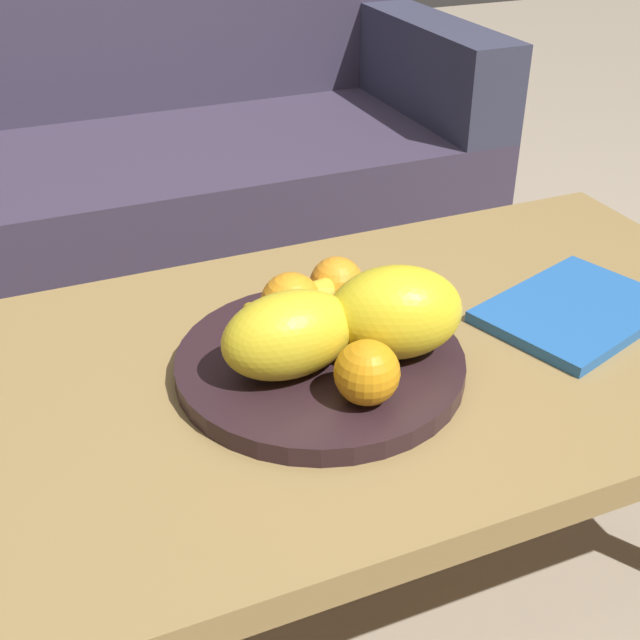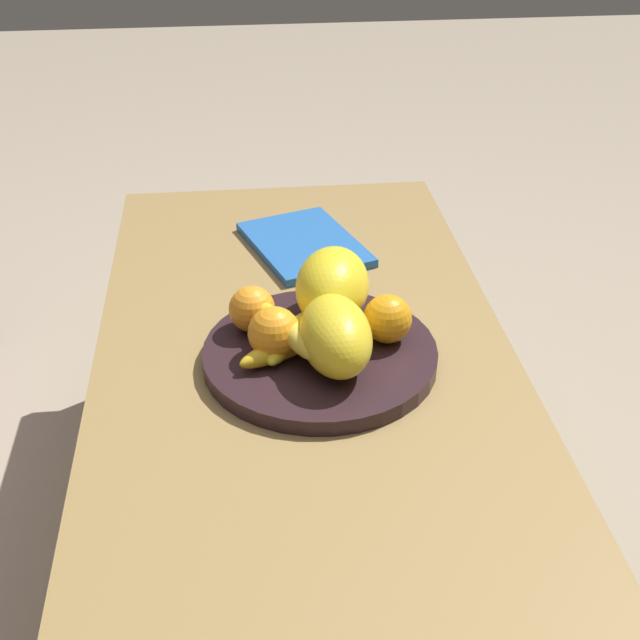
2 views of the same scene
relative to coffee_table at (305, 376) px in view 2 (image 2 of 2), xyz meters
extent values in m
plane|color=tan|center=(0.00, 0.00, -0.40)|extent=(8.00, 8.00, 0.00)
cube|color=olive|center=(0.00, 0.00, 0.03)|extent=(1.27, 0.64, 0.04)
cylinder|color=olive|center=(0.59, -0.28, -0.20)|extent=(0.05, 0.05, 0.41)
cylinder|color=olive|center=(0.59, 0.28, -0.20)|extent=(0.05, 0.05, 0.41)
cylinder|color=#2C1B20|center=(-0.03, -0.02, 0.06)|extent=(0.35, 0.35, 0.03)
ellipsoid|color=yellow|center=(-0.07, -0.04, 0.12)|extent=(0.17, 0.11, 0.10)
ellipsoid|color=yellow|center=(0.06, -0.05, 0.13)|extent=(0.18, 0.15, 0.11)
sphere|color=orange|center=(-0.02, -0.12, 0.11)|extent=(0.07, 0.07, 0.07)
sphere|color=orange|center=(-0.04, 0.05, 0.11)|extent=(0.08, 0.08, 0.08)
sphere|color=orange|center=(0.04, 0.08, 0.11)|extent=(0.07, 0.07, 0.07)
ellipsoid|color=yellow|center=(-0.02, 0.02, 0.09)|extent=(0.15, 0.10, 0.03)
ellipsoid|color=yellow|center=(-0.05, 0.04, 0.09)|extent=(0.10, 0.15, 0.03)
ellipsoid|color=yellow|center=(-0.03, 0.04, 0.11)|extent=(0.15, 0.10, 0.03)
ellipsoid|color=gold|center=(-0.05, 0.02, 0.11)|extent=(0.15, 0.08, 0.03)
cube|color=#2662B1|center=(0.35, -0.03, 0.05)|extent=(0.29, 0.25, 0.02)
camera|label=1|loc=(-0.35, -0.79, 0.63)|focal=46.48mm
camera|label=2|loc=(-1.10, 0.10, 0.79)|focal=48.57mm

